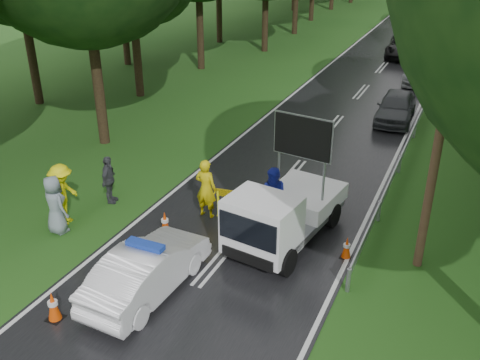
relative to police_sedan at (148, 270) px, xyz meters
The scene contains 21 objects.
ground 2.47m from the police_sedan, 64.80° to the left, with size 160.00×160.00×0.00m, color #1E4B15.
road 32.17m from the police_sedan, 88.20° to the left, with size 7.00×140.00×0.02m, color black.
guardrail 32.16m from the police_sedan, 81.58° to the left, with size 0.12×60.06×0.70m.
utility_pole_near 8.66m from the police_sedan, 33.73° to the left, with size 1.40×0.24×10.00m.
police_sedan is the anchor object (origin of this frame).
work_truck 4.27m from the police_sedan, 57.41° to the left, with size 2.64×4.81×3.65m.
barrier 4.52m from the police_sedan, 75.83° to the left, with size 2.49×0.34×1.04m.
officer 4.18m from the police_sedan, 96.48° to the left, with size 0.73×0.48×2.00m, color #D5C10B.
civilian 4.83m from the police_sedan, 68.83° to the left, with size 0.96×0.74×1.97m, color #1A25AA.
bystander_left 4.77m from the police_sedan, 156.24° to the left, with size 1.31×0.75×2.03m, color yellow.
bystander_mid 5.35m from the police_sedan, 137.00° to the left, with size 0.99×0.41×1.69m, color #3C3E43.
bystander_right 4.44m from the police_sedan, 161.78° to the left, with size 0.92×0.60×1.89m, color gray.
queue_car_first 16.45m from the police_sedan, 77.60° to the left, with size 1.66×4.12×1.40m, color #3A3E41.
queue_car_second 24.07m from the police_sedan, 81.38° to the left, with size 1.84×4.53×1.31m, color gray.
queue_car_third 30.04m from the police_sedan, 86.50° to the left, with size 2.41×5.24×1.45m, color black.
queue_car_fourth 39.40m from the police_sedan, 87.37° to the left, with size 1.64×4.71×1.55m, color #464A4F.
cone_near_left 2.40m from the police_sedan, 128.79° to the right, with size 0.39×0.39×0.82m.
cone_center 4.19m from the police_sedan, 83.04° to the left, with size 0.38×0.38×0.81m.
cone_far 6.37m from the police_sedan, 67.74° to the left, with size 0.34×0.34×0.71m.
cone_left_mid 2.89m from the police_sedan, 112.99° to the left, with size 0.37×0.37×0.77m.
cone_right 5.64m from the police_sedan, 40.36° to the left, with size 0.33×0.33×0.69m.
Camera 1 is at (5.78, -11.44, 8.75)m, focal length 40.00 mm.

